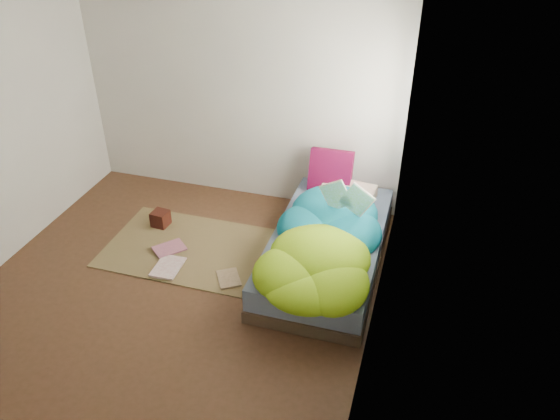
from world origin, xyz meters
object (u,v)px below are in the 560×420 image
Objects in this scene: open_book at (347,189)px; floor_book_b at (165,243)px; bed at (327,249)px; floor_book_a at (156,265)px; wooden_box at (160,218)px; pillow_magenta at (331,171)px.

floor_book_b is (-1.75, -0.27, -0.78)m from open_book.
bed is 5.94× the size of floor_book_a.
bed is 1.82m from wooden_box.
bed is 0.66m from open_book.
pillow_magenta is 0.82m from open_book.
bed is at bearing -79.87° from pillow_magenta.
open_book is 1.38× the size of floor_book_b.
bed is 0.91m from pillow_magenta.
open_book reaches higher than wooden_box.
floor_book_b is (-1.61, -0.19, -0.14)m from bed.
wooden_box is 0.54× the size of floor_book_b.
floor_book_b is at bearing 100.94° from floor_book_a.
wooden_box is (-1.66, -0.69, -0.47)m from pillow_magenta.
pillow_magenta is 1.99m from floor_book_a.
pillow_magenta reaches higher than floor_book_b.
floor_book_a is (-1.53, -0.53, -0.14)m from bed.
wooden_box is at bearing 164.84° from floor_book_b.
open_book is (0.14, 0.08, 0.64)m from bed.
open_book is 2.53× the size of wooden_box.
floor_book_b is (-1.46, -0.99, -0.53)m from pillow_magenta.
wooden_box is (-1.81, 0.12, -0.08)m from bed.
bed is at bearing 17.28° from floor_book_a.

